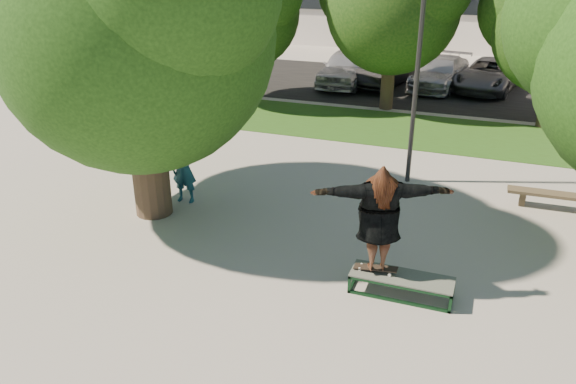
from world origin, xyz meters
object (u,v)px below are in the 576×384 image
at_px(tree_left, 133,15).
at_px(car_silver_a, 346,67).
at_px(lamppost, 418,61).
at_px(grind_box, 401,285).
at_px(bench, 570,198).
at_px(car_grey, 489,75).
at_px(car_dark, 386,69).
at_px(bystander, 184,168).
at_px(car_silver_b, 440,73).

bearing_deg(tree_left, car_silver_a, 86.82).
xyz_separation_m(lamppost, grind_box, (0.78, -5.34, -2.96)).
xyz_separation_m(bench, car_silver_a, (-8.33, 10.89, 0.43)).
height_order(lamppost, car_grey, lamppost).
relative_size(car_dark, car_grey, 0.91).
xyz_separation_m(car_silver_a, car_grey, (6.00, 1.16, -0.12)).
height_order(tree_left, car_grey, tree_left).
xyz_separation_m(car_silver_a, car_dark, (1.71, 0.49, -0.07)).
bearing_deg(lamppost, car_grey, 82.57).
distance_m(tree_left, bystander, 3.68).
distance_m(lamppost, car_silver_b, 11.48).
bearing_deg(bench, lamppost, 170.22).
distance_m(tree_left, car_silver_b, 16.28).
xyz_separation_m(tree_left, lamppost, (5.29, 3.91, -1.27)).
height_order(bench, car_silver_a, car_silver_a).
relative_size(tree_left, grind_box, 3.95).
bearing_deg(car_dark, car_grey, 19.92).
height_order(bench, car_grey, car_grey).
bearing_deg(lamppost, grind_box, -81.72).
bearing_deg(car_silver_a, car_silver_b, 11.83).
bearing_deg(tree_left, bystander, 58.19).
distance_m(car_silver_a, car_grey, 6.11).
bearing_deg(car_dark, car_silver_b, 19.99).
relative_size(grind_box, car_silver_a, 0.39).
relative_size(car_grey, car_silver_b, 1.05).
distance_m(bench, car_silver_b, 12.51).
height_order(car_silver_a, car_grey, car_silver_a).
relative_size(grind_box, bench, 0.65).
relative_size(lamppost, bench, 2.22).
height_order(grind_box, bystander, bystander).
relative_size(tree_left, car_silver_b, 1.57).
height_order(lamppost, car_silver_a, lamppost).
xyz_separation_m(tree_left, car_dark, (2.50, 14.73, -3.71)).
distance_m(grind_box, car_dark, 16.57).
relative_size(car_silver_a, car_silver_b, 1.01).
distance_m(grind_box, bystander, 6.05).
bearing_deg(car_silver_b, car_silver_a, -158.05).
distance_m(car_dark, car_silver_b, 2.32).
bearing_deg(grind_box, car_dark, 102.44).
bearing_deg(car_silver_a, car_grey, 10.78).
bearing_deg(lamppost, tree_left, -143.58).
height_order(car_grey, car_silver_b, car_grey).
height_order(tree_left, bench, tree_left).
xyz_separation_m(lamppost, car_dark, (-2.79, 10.83, -2.44)).
distance_m(bench, car_grey, 12.27).
height_order(bystander, car_silver_b, bystander).
relative_size(bystander, car_dark, 0.39).
bearing_deg(grind_box, tree_left, 166.68).
relative_size(grind_box, car_dark, 0.42).
bearing_deg(bench, car_silver_a, 125.71).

